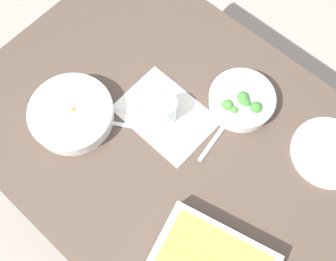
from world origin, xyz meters
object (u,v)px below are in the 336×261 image
at_px(broccoli_bowl, 242,100).
at_px(side_plate, 329,152).
at_px(stew_bowl, 72,113).
at_px(spoon_spare, 122,111).
at_px(spoon_by_stew, 104,122).
at_px(spoon_by_broccoli, 220,131).
at_px(drink_cup, 165,110).

height_order(broccoli_bowl, side_plate, broccoli_bowl).
distance_m(stew_bowl, spoon_spare, 0.15).
height_order(broccoli_bowl, spoon_by_stew, broccoli_bowl).
xyz_separation_m(broccoli_bowl, spoon_spare, (-0.25, -0.26, -0.03)).
height_order(side_plate, spoon_by_broccoli, side_plate).
bearing_deg(drink_cup, broccoli_bowl, 50.56).
xyz_separation_m(stew_bowl, spoon_by_stew, (0.08, 0.05, -0.03)).
xyz_separation_m(stew_bowl, drink_cup, (0.20, 0.19, 0.01)).
bearing_deg(broccoli_bowl, stew_bowl, -133.20).
bearing_deg(spoon_by_broccoli, stew_bowl, -144.06).
height_order(stew_bowl, drink_cup, drink_cup).
bearing_deg(side_plate, stew_bowl, -146.74).
bearing_deg(spoon_by_stew, drink_cup, 49.43).
relative_size(stew_bowl, spoon_spare, 1.66).
relative_size(drink_cup, spoon_spare, 0.56).
relative_size(spoon_by_stew, spoon_by_broccoli, 0.90).
xyz_separation_m(side_plate, spoon_spare, (-0.54, -0.30, -0.00)).
height_order(drink_cup, side_plate, drink_cup).
bearing_deg(stew_bowl, spoon_by_stew, 32.38).
relative_size(broccoli_bowl, spoon_by_broccoli, 1.14).
distance_m(drink_cup, side_plate, 0.49).
bearing_deg(spoon_by_broccoli, spoon_spare, -150.79).
height_order(broccoli_bowl, spoon_by_broccoli, broccoli_bowl).
height_order(broccoli_bowl, drink_cup, drink_cup).
distance_m(spoon_by_stew, spoon_by_broccoli, 0.35).
distance_m(broccoli_bowl, spoon_by_stew, 0.42).
distance_m(broccoli_bowl, spoon_by_broccoli, 0.11).
bearing_deg(side_plate, spoon_spare, -150.63).
distance_m(drink_cup, spoon_by_stew, 0.19).
distance_m(spoon_by_stew, spoon_spare, 0.06).
xyz_separation_m(drink_cup, spoon_by_broccoli, (0.16, 0.07, -0.03)).
bearing_deg(spoon_by_broccoli, side_plate, 29.53).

